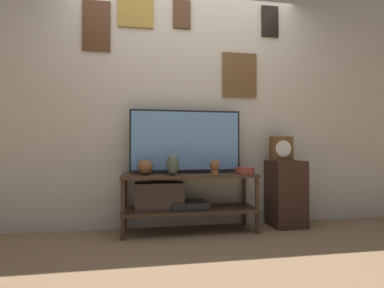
{
  "coord_description": "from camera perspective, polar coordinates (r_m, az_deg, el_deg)",
  "views": [
    {
      "loc": [
        -0.5,
        -2.7,
        0.83
      ],
      "look_at": [
        0.03,
        0.25,
        0.87
      ],
      "focal_mm": 28.0,
      "sensor_mm": 36.0,
      "label": 1
    }
  ],
  "objects": [
    {
      "name": "vase_wide_bowl",
      "position": [
        3.04,
        9.98,
        -5.02
      ],
      "size": [
        0.19,
        0.19,
        0.07
      ],
      "color": "brown",
      "rests_on": "media_console"
    },
    {
      "name": "side_table",
      "position": [
        3.39,
        17.42,
        -8.94
      ],
      "size": [
        0.34,
        0.34,
        0.7
      ],
      "color": "#382319",
      "rests_on": "ground_plane"
    },
    {
      "name": "mantel_clock",
      "position": [
        3.35,
        16.63,
        -0.85
      ],
      "size": [
        0.23,
        0.11,
        0.26
      ],
      "color": "brown",
      "rests_on": "side_table"
    },
    {
      "name": "wall_back",
      "position": [
        3.28,
        -1.25,
        8.47
      ],
      "size": [
        6.4,
        0.08,
        2.7
      ],
      "color": "beige",
      "rests_on": "ground_plane"
    },
    {
      "name": "media_console",
      "position": [
        3.01,
        -2.71,
        -9.78
      ],
      "size": [
        1.34,
        0.41,
        0.57
      ],
      "color": "#422D1E",
      "rests_on": "ground_plane"
    },
    {
      "name": "ground_plane",
      "position": [
        2.87,
        0.36,
        -17.64
      ],
      "size": [
        12.0,
        12.0,
        0.0
      ],
      "primitive_type": "plane",
      "color": "#846647"
    },
    {
      "name": "vase_round_glass",
      "position": [
        2.91,
        -8.89,
        -4.37
      ],
      "size": [
        0.15,
        0.15,
        0.15
      ],
      "color": "brown",
      "rests_on": "media_console"
    },
    {
      "name": "television",
      "position": [
        3.08,
        -1.16,
        0.61
      ],
      "size": [
        1.14,
        0.05,
        0.65
      ],
      "color": "black",
      "rests_on": "media_console"
    },
    {
      "name": "decorative_bust",
      "position": [
        2.89,
        4.36,
        -4.27
      ],
      "size": [
        0.1,
        0.1,
        0.15
      ],
      "color": "brown",
      "rests_on": "media_console"
    },
    {
      "name": "vase_urn_stoneware",
      "position": [
        2.86,
        -3.72,
        -3.86
      ],
      "size": [
        0.12,
        0.15,
        0.21
      ],
      "color": "#4C5647",
      "rests_on": "media_console"
    }
  ]
}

